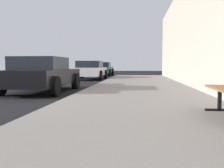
# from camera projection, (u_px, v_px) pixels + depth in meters

# --- Properties ---
(sidewalk) EXTENTS (4.00, 32.00, 0.15)m
(sidewalk) POSITION_uv_depth(u_px,v_px,m) (144.00, 104.00, 6.03)
(sidewalk) COLOR gray
(sidewalk) RESTS_ON ground_plane
(car_black) EXTENTS (2.05, 4.17, 1.27)m
(car_black) POSITION_uv_depth(u_px,v_px,m) (42.00, 74.00, 9.39)
(car_black) COLOR black
(car_black) RESTS_ON ground_plane
(car_white) EXTENTS (2.00, 4.17, 1.27)m
(car_white) POSITION_uv_depth(u_px,v_px,m) (90.00, 70.00, 17.80)
(car_white) COLOR white
(car_white) RESTS_ON ground_plane
(car_green) EXTENTS (1.94, 4.26, 1.27)m
(car_green) POSITION_uv_depth(u_px,v_px,m) (102.00, 69.00, 24.67)
(car_green) COLOR #196638
(car_green) RESTS_ON ground_plane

